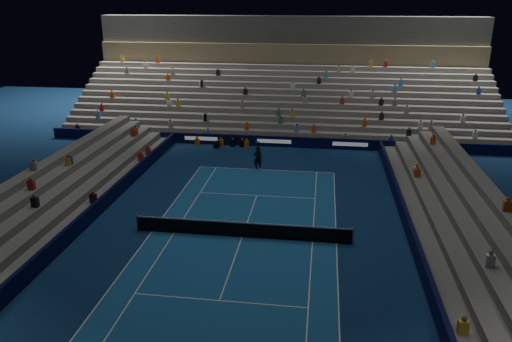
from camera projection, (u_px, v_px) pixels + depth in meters
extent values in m
plane|color=#0C264D|center=(242.00, 237.00, 28.66)|extent=(90.00, 90.00, 0.00)
cube|color=#19518A|center=(242.00, 237.00, 28.65)|extent=(10.97, 23.77, 0.01)
cube|color=black|center=(274.00, 141.00, 45.73)|extent=(44.00, 0.25, 1.00)
cube|color=black|center=(413.00, 240.00, 27.23)|extent=(0.25, 37.00, 1.00)
cube|color=black|center=(85.00, 220.00, 29.74)|extent=(0.25, 37.00, 1.00)
cube|color=slate|center=(275.00, 141.00, 46.75)|extent=(44.00, 1.00, 0.50)
cube|color=slate|center=(276.00, 136.00, 47.59)|extent=(44.00, 1.00, 1.00)
cube|color=slate|center=(277.00, 131.00, 48.44)|extent=(44.00, 1.00, 1.50)
cube|color=slate|center=(278.00, 126.00, 49.29)|extent=(44.00, 1.00, 2.00)
cube|color=slate|center=(279.00, 121.00, 50.14)|extent=(44.00, 1.00, 2.50)
cube|color=slate|center=(280.00, 116.00, 50.98)|extent=(44.00, 1.00, 3.00)
cube|color=slate|center=(281.00, 112.00, 51.83)|extent=(44.00, 1.00, 3.50)
cube|color=slate|center=(282.00, 107.00, 52.68)|extent=(44.00, 1.00, 4.00)
cube|color=slate|center=(283.00, 103.00, 53.52)|extent=(44.00, 1.00, 4.50)
cube|color=slate|center=(284.00, 99.00, 54.37)|extent=(44.00, 1.00, 5.00)
cube|color=slate|center=(284.00, 95.00, 55.22)|extent=(44.00, 1.00, 5.50)
cube|color=slate|center=(285.00, 91.00, 56.07)|extent=(44.00, 1.00, 6.00)
cube|color=#80704F|center=(287.00, 54.00, 55.70)|extent=(44.00, 0.60, 2.20)
cube|color=#40403E|center=(288.00, 29.00, 56.13)|extent=(44.00, 2.40, 3.00)
cube|color=slate|center=(427.00, 245.00, 27.22)|extent=(1.00, 37.00, 0.50)
cube|color=slate|center=(447.00, 242.00, 27.00)|extent=(1.00, 37.00, 1.00)
cube|color=slate|center=(466.00, 240.00, 26.79)|extent=(1.00, 37.00, 1.50)
cube|color=slate|center=(486.00, 237.00, 26.57)|extent=(1.00, 37.00, 2.00)
cube|color=slate|center=(506.00, 234.00, 26.36)|extent=(1.00, 37.00, 2.50)
cube|color=slate|center=(73.00, 223.00, 29.93)|extent=(1.00, 37.00, 0.50)
cube|color=slate|center=(57.00, 218.00, 29.97)|extent=(1.00, 37.00, 1.00)
cube|color=slate|center=(42.00, 213.00, 30.01)|extent=(1.00, 37.00, 1.50)
cube|color=slate|center=(26.00, 209.00, 30.06)|extent=(1.00, 37.00, 2.00)
cube|color=slate|center=(10.00, 204.00, 30.10)|extent=(1.00, 37.00, 2.50)
cylinder|color=#B2B2B7|center=(137.00, 222.00, 29.29)|extent=(0.10, 0.10, 1.10)
cylinder|color=#B2B2B7|center=(353.00, 236.00, 27.64)|extent=(0.10, 0.10, 1.10)
cube|color=black|center=(242.00, 230.00, 28.50)|extent=(12.80, 0.03, 0.90)
cube|color=white|center=(242.00, 223.00, 28.34)|extent=(12.80, 0.04, 0.08)
imported|color=black|center=(258.00, 158.00, 39.54)|extent=(0.83, 0.67, 1.95)
cube|color=black|center=(217.00, 145.00, 45.48)|extent=(0.52, 0.60, 0.59)
cylinder|color=black|center=(216.00, 144.00, 45.01)|extent=(0.21, 0.37, 0.16)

